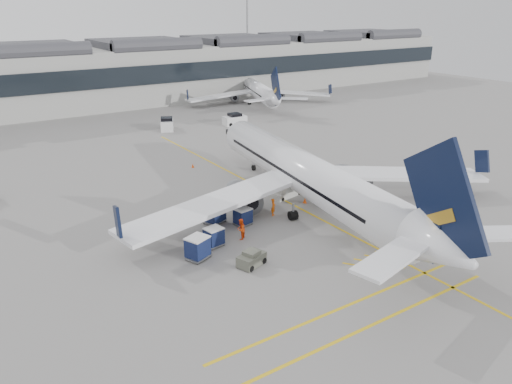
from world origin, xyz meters
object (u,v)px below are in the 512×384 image
baggage_cart_a (214,236)px  pushback_tug (251,259)px  ramp_agent_b (241,229)px  ramp_agent_a (273,207)px  airliner_main (309,176)px  belt_loader (286,192)px

baggage_cart_a → pushback_tug: (0.82, -4.58, -0.32)m
ramp_agent_b → ramp_agent_a: bearing=164.5°
baggage_cart_a → pushback_tug: size_ratio=0.68×
airliner_main → baggage_cart_a: 12.39m
ramp_agent_a → pushback_tug: ramp_agent_a is taller
baggage_cart_a → pushback_tug: baggage_cart_a is taller
belt_loader → ramp_agent_a: 5.28m
belt_loader → pushback_tug: belt_loader is taller
airliner_main → pushback_tug: (-11.11, -6.83, -2.80)m
ramp_agent_b → pushback_tug: 4.79m
pushback_tug → ramp_agent_b: bearing=49.2°
belt_loader → pushback_tug: 15.34m
belt_loader → airliner_main: bearing=-102.1°
ramp_agent_a → ramp_agent_b: size_ratio=0.93×
airliner_main → ramp_agent_b: (-9.34, -2.40, -2.42)m
airliner_main → belt_loader: (0.03, 3.71, -2.84)m
belt_loader → pushback_tug: size_ratio=1.74×
airliner_main → ramp_agent_a: bearing=-175.5°
baggage_cart_a → ramp_agent_a: 8.35m
baggage_cart_a → airliner_main: bearing=1.7°
belt_loader → ramp_agent_b: size_ratio=2.37×
airliner_main → ramp_agent_a: 4.71m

